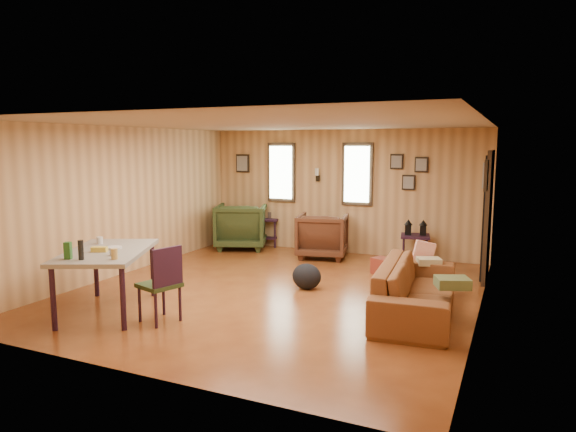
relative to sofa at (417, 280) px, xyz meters
The scene contains 11 objects.
room 2.07m from the sofa, 165.73° to the left, with size 5.54×6.04×2.44m.
sofa is the anchor object (origin of this frame).
recliner_brown 3.40m from the sofa, 130.59° to the left, with size 0.89×0.83×0.92m, color #472515.
recliner_green 4.85m from the sofa, 146.03° to the left, with size 0.98×0.92×1.01m, color #2C391A.
end_table 4.88m from the sofa, 139.45° to the left, with size 0.69×0.65×0.72m.
side_table 2.85m from the sofa, 100.75° to the left, with size 0.58×0.58×0.79m.
cooler 2.01m from the sofa, 115.01° to the left, with size 0.45×0.40×0.27m.
backpack 1.76m from the sofa, 164.10° to the left, with size 0.48×0.39×0.38m.
sofa_pillows 0.52m from the sofa, 68.80° to the left, with size 0.96×1.63×0.34m.
dining_table 3.90m from the sofa, 157.00° to the right, with size 1.50×1.81×1.02m.
dining_chair 3.11m from the sofa, 149.86° to the right, with size 0.53×0.53×0.93m.
Camera 1 is at (3.11, -6.53, 2.10)m, focal length 32.00 mm.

